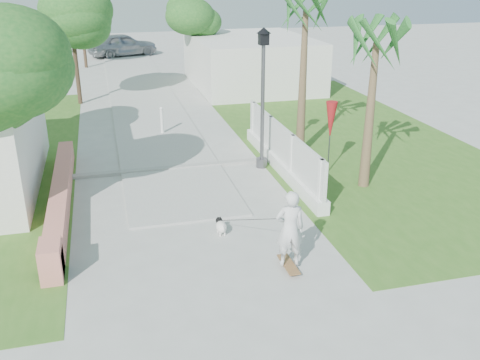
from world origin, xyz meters
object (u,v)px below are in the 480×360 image
object	(u,v)px
skateboarder	(256,222)
dog	(221,226)
bollard	(162,120)
street_lamp	(263,94)
parked_car	(123,45)
patio_umbrella	(331,121)

from	to	relation	value
skateboarder	dog	bearing A→B (deg)	-56.60
dog	bollard	bearing A→B (deg)	88.94
street_lamp	dog	size ratio (longest dim) A/B	7.83
street_lamp	bollard	size ratio (longest dim) A/B	4.07
skateboarder	dog	xyz separation A→B (m)	(-0.56, 1.11, -0.58)
skateboarder	bollard	bearing A→B (deg)	-77.75
skateboarder	parked_car	xyz separation A→B (m)	(-1.34, 29.98, 0.03)
dog	parked_car	world-z (taller)	parked_car
patio_umbrella	dog	size ratio (longest dim) A/B	4.06
bollard	skateboarder	distance (m)	9.90
bollard	skateboarder	bearing A→B (deg)	-84.58
street_lamp	skateboarder	bearing A→B (deg)	-108.23
bollard	parked_car	size ratio (longest dim) A/B	0.23
street_lamp	parked_car	distance (m)	24.87
skateboarder	street_lamp	bearing A→B (deg)	-101.41
parked_car	patio_umbrella	bearing A→B (deg)	172.73
street_lamp	bollard	world-z (taller)	street_lamp
bollard	parked_car	bearing A→B (deg)	91.15
street_lamp	dog	xyz separation A→B (m)	(-2.32, -4.24, -2.22)
patio_umbrella	bollard	bearing A→B (deg)	129.91
skateboarder	parked_car	bearing A→B (deg)	-80.62
bollard	patio_umbrella	world-z (taller)	patio_umbrella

